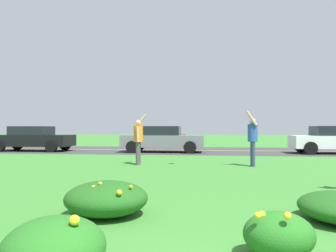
{
  "coord_description": "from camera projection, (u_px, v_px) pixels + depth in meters",
  "views": [
    {
      "loc": [
        -0.81,
        -1.55,
        1.32
      ],
      "look_at": [
        -2.14,
        9.25,
        1.4
      ],
      "focal_mm": 34.93,
      "sensor_mm": 36.0,
      "label": 1
    }
  ],
  "objects": [
    {
      "name": "ground_plane",
      "position": [
        234.0,
        170.0,
        10.42
      ],
      "size": [
        120.0,
        120.0,
        0.0
      ],
      "primitive_type": "plane",
      "color": "#387A2D"
    },
    {
      "name": "highway_strip",
      "position": [
        222.0,
        151.0,
        19.4
      ],
      "size": [
        120.0,
        7.21,
        0.01
      ],
      "primitive_type": "cube",
      "color": "#38383A",
      "rests_on": "ground"
    },
    {
      "name": "highway_center_stripe",
      "position": [
        222.0,
        151.0,
        19.4
      ],
      "size": [
        120.0,
        0.16,
        0.0
      ],
      "primitive_type": "cube",
      "color": "yellow",
      "rests_on": "ground"
    },
    {
      "name": "daylily_clump_near_camera",
      "position": [
        54.0,
        248.0,
        2.87
      ],
      "size": [
        0.9,
        0.93,
        0.59
      ],
      "color": "#23661E",
      "rests_on": "ground"
    },
    {
      "name": "daylily_clump_mid_center",
      "position": [
        106.0,
        198.0,
        4.95
      ],
      "size": [
        1.26,
        1.2,
        0.55
      ],
      "color": "#1E5619",
      "rests_on": "ground"
    },
    {
      "name": "daylily_clump_front_right",
      "position": [
        279.0,
        235.0,
        3.33
      ],
      "size": [
        0.72,
        0.62,
        0.53
      ],
      "color": "#23661E",
      "rests_on": "ground"
    },
    {
      "name": "person_thrower_orange_shirt",
      "position": [
        138.0,
        138.0,
        11.89
      ],
      "size": [
        0.44,
        0.48,
        1.86
      ],
      "color": "orange",
      "rests_on": "ground"
    },
    {
      "name": "person_catcher_blue_shirt",
      "position": [
        253.0,
        137.0,
        11.38
      ],
      "size": [
        0.43,
        0.48,
        1.94
      ],
      "color": "#2D4C9E",
      "rests_on": "ground"
    },
    {
      "name": "frisbee_red",
      "position": [
        182.0,
        134.0,
        11.77
      ],
      "size": [
        0.26,
        0.26,
        0.08
      ],
      "color": "red"
    },
    {
      "name": "car_black_leftmost",
      "position": [
        33.0,
        138.0,
        19.14
      ],
      "size": [
        4.5,
        2.0,
        1.45
      ],
      "color": "black",
      "rests_on": "ground"
    },
    {
      "name": "car_gray_center_left",
      "position": [
        163.0,
        139.0,
        18.2
      ],
      "size": [
        4.5,
        2.0,
        1.45
      ],
      "color": "slate",
      "rests_on": "ground"
    },
    {
      "name": "car_white_center_right",
      "position": [
        336.0,
        140.0,
        17.08
      ],
      "size": [
        4.5,
        2.0,
        1.45
      ],
      "color": "silver",
      "rests_on": "ground"
    }
  ]
}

